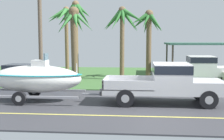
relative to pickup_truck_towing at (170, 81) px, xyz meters
The scene contains 12 objects.
ground 7.78m from the pickup_truck_towing, 93.92° to the left, with size 36.00×22.00×0.11m.
pickup_truck_towing is the anchor object (origin of this frame).
boat_on_trailer 6.44m from the pickup_truck_towing, behind, with size 5.68×2.24×2.33m.
parked_pickup_background 7.54m from the pickup_truck_towing, 68.78° to the left, with size 5.93×2.02×1.85m.
parked_sedan_far 9.86m from the pickup_truck_towing, 150.99° to the left, with size 4.47×1.90×1.38m.
carport_awning 12.15m from the pickup_truck_towing, 68.86° to the left, with size 7.13×5.38×2.70m.
palm_tree_near_left 8.81m from the pickup_truck_towing, 109.07° to the left, with size 3.22×3.36×5.34m.
palm_tree_near_right 14.13m from the pickup_truck_towing, 124.30° to the left, with size 3.25×3.71×5.75m.
palm_tree_mid 9.59m from the pickup_truck_towing, 95.03° to the left, with size 2.65×3.08×5.21m.
palm_tree_far_left 8.75m from the pickup_truck_towing, 134.74° to the left, with size 2.64×2.80×5.16m.
palm_tree_far_right 11.06m from the pickup_truck_towing, 126.58° to the left, with size 2.86×2.70×5.87m.
utility_pole 8.98m from the pickup_truck_towing, 151.93° to the left, with size 0.24×1.80×7.64m.
Camera 1 is at (-0.92, -13.39, 3.00)m, focal length 48.46 mm.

